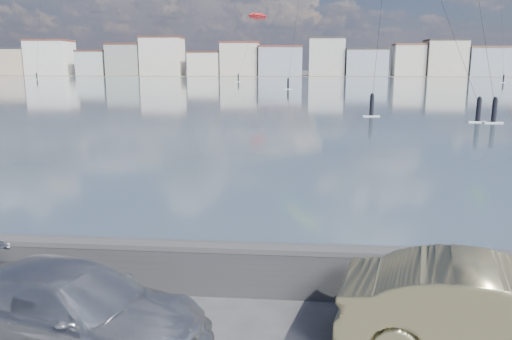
% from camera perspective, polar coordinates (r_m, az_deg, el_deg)
% --- Properties ---
extents(bay_water, '(500.00, 177.00, 0.00)m').
position_cam_1_polar(bay_water, '(97.83, 4.08, 9.43)').
color(bay_water, '#334251').
rests_on(bay_water, ground).
extents(far_shore_strip, '(500.00, 60.00, 0.00)m').
position_cam_1_polar(far_shore_strip, '(206.27, 4.71, 10.77)').
color(far_shore_strip, '#4C473D').
rests_on(far_shore_strip, ground).
extents(seawall, '(400.00, 0.36, 1.08)m').
position_cam_1_polar(seawall, '(9.88, -6.58, -10.70)').
color(seawall, '#28282B').
rests_on(seawall, ground).
extents(far_buildings, '(240.79, 13.26, 14.60)m').
position_cam_1_polar(far_buildings, '(192.22, 5.10, 12.47)').
color(far_buildings, '#CCB293').
rests_on(far_buildings, ground).
extents(car_silver, '(4.79, 2.82, 1.30)m').
position_cam_1_polar(car_silver, '(8.55, -20.11, -14.64)').
color(car_silver, '#B6B8BD').
rests_on(car_silver, ground).
extents(car_champagne, '(4.85, 2.64, 1.51)m').
position_cam_1_polar(car_champagne, '(8.43, 25.95, -14.77)').
color(car_champagne, tan).
rests_on(car_champagne, ground).
extents(kitesurfer_6, '(7.73, 19.20, 17.96)m').
position_cam_1_polar(kitesurfer_6, '(140.84, 0.20, 17.08)').
color(kitesurfer_6, red).
rests_on(kitesurfer_6, ground).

